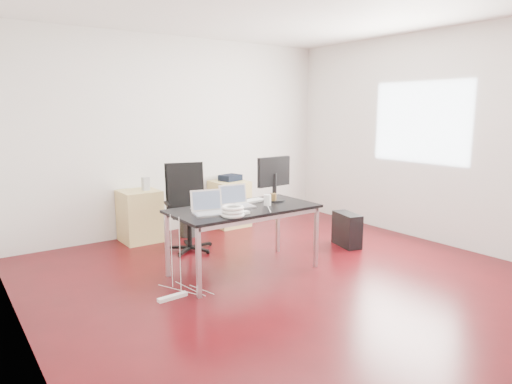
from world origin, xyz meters
TOP-DOWN VIEW (x-y plane):
  - room_shell at (0.04, 0.00)m, footprint 5.00×5.00m
  - desk at (-0.27, 0.41)m, footprint 1.60×0.80m
  - office_chair at (-0.37, 1.54)m, footprint 0.59×0.61m
  - filing_cabinet_left at (-0.74, 2.23)m, footprint 0.50×0.50m
  - filing_cabinet_right at (0.70, 2.23)m, footprint 0.50×0.50m
  - pc_tower at (1.38, 0.43)m, footprint 0.31×0.49m
  - wastebasket at (-0.11, 2.06)m, footprint 0.24×0.24m
  - power_strip at (-1.24, 0.18)m, footprint 0.30×0.08m
  - laptop_left at (-0.72, 0.36)m, footprint 0.38×0.32m
  - laptop_right at (-0.31, 0.49)m, footprint 0.36×0.29m
  - monitor at (0.23, 0.52)m, footprint 0.45×0.26m
  - keyboard at (-0.08, 0.60)m, footprint 0.45×0.18m
  - cup_white at (0.01, 0.34)m, footprint 0.10×0.10m
  - cup_brown at (0.17, 0.45)m, footprint 0.10×0.10m
  - cable_coil at (-0.59, 0.12)m, footprint 0.24×0.24m
  - power_adapter at (-0.42, 0.14)m, footprint 0.07×0.07m
  - speaker at (-0.66, 2.19)m, footprint 0.09×0.08m
  - navy_garment at (0.73, 2.26)m, footprint 0.35×0.30m

SIDE VIEW (x-z plane):
  - power_strip at x=-1.24m, z-range 0.00..0.04m
  - wastebasket at x=-0.11m, z-range 0.00..0.28m
  - pc_tower at x=1.38m, z-range 0.00..0.44m
  - filing_cabinet_left at x=-0.74m, z-range 0.00..0.70m
  - filing_cabinet_right at x=0.70m, z-range 0.00..0.70m
  - office_chair at x=-0.37m, z-range 0.06..1.15m
  - desk at x=-0.27m, z-range 0.31..1.04m
  - keyboard at x=-0.08m, z-range 0.73..0.75m
  - power_adapter at x=-0.42m, z-range 0.73..0.76m
  - navy_garment at x=0.73m, z-range 0.70..0.79m
  - cup_brown at x=0.17m, z-range 0.73..0.83m
  - cable_coil at x=-0.59m, z-range 0.73..0.84m
  - laptop_left at x=-0.72m, z-range 0.67..0.90m
  - laptop_right at x=-0.31m, z-range 0.67..0.90m
  - speaker at x=-0.66m, z-range 0.70..0.88m
  - cup_white at x=0.01m, z-range 0.73..0.85m
  - monitor at x=0.23m, z-range 0.76..1.27m
  - room_shell at x=0.04m, z-range -1.10..3.90m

